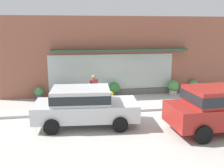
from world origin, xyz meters
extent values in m
plane|color=#B2AFA8|center=(0.00, 0.00, 0.00)|extent=(60.00, 60.00, 0.00)
cube|color=#B2B2AD|center=(0.00, -0.20, 0.06)|extent=(14.00, 0.24, 0.12)
cube|color=#935642|center=(0.00, 3.20, 2.31)|extent=(14.00, 0.36, 4.61)
cube|color=#ADBCB7|center=(-0.50, 3.00, 1.41)|extent=(7.35, 0.03, 2.08)
cube|color=#2D5138|center=(0.00, 2.85, 2.70)|extent=(7.95, 0.56, 0.12)
cube|color=#605E59|center=(0.00, 2.98, 0.18)|extent=(7.75, 0.20, 0.36)
cylinder|color=gold|center=(-0.91, 0.76, 0.03)|extent=(0.32, 0.32, 0.06)
cylinder|color=gold|center=(-0.91, 0.76, 0.34)|extent=(0.21, 0.21, 0.56)
sphere|color=gold|center=(-0.91, 0.76, 0.68)|extent=(0.24, 0.24, 0.24)
cylinder|color=gold|center=(-1.06, 0.76, 0.37)|extent=(0.10, 0.09, 0.09)
cylinder|color=gold|center=(-0.77, 0.76, 0.37)|extent=(0.10, 0.09, 0.09)
cylinder|color=gold|center=(-0.91, 0.62, 0.37)|extent=(0.09, 0.10, 0.09)
cylinder|color=#333847|center=(-1.87, 0.61, 0.42)|extent=(0.12, 0.12, 0.83)
cylinder|color=#333847|center=(-1.72, 0.69, 0.42)|extent=(0.12, 0.12, 0.83)
cube|color=#8E333D|center=(-1.79, 0.65, 1.15)|extent=(0.38, 0.33, 0.63)
sphere|color=#A37556|center=(-1.79, 0.65, 1.58)|extent=(0.23, 0.23, 0.23)
cylinder|color=#8E333D|center=(-1.98, 0.55, 1.16)|extent=(0.08, 0.08, 0.59)
cylinder|color=#8E333D|center=(-1.60, 0.74, 1.16)|extent=(0.08, 0.08, 0.59)
cube|color=#846647|center=(-2.07, 0.53, 0.88)|extent=(0.26, 0.20, 0.28)
cube|color=silver|center=(-2.32, -1.53, 0.64)|extent=(4.32, 2.09, 0.67)
cube|color=silver|center=(-2.53, -1.51, 1.25)|extent=(2.43, 1.81, 0.63)
cube|color=#1E2328|center=(-2.53, -1.51, 1.25)|extent=(2.47, 1.83, 0.35)
cylinder|color=black|center=(-0.95, -0.71, 0.30)|extent=(0.62, 0.22, 0.61)
cylinder|color=black|center=(-1.08, -2.54, 0.30)|extent=(0.62, 0.22, 0.61)
cylinder|color=black|center=(-3.55, -0.52, 0.30)|extent=(0.62, 0.22, 0.61)
cylinder|color=black|center=(-3.68, -2.35, 0.30)|extent=(0.62, 0.22, 0.61)
cube|color=maroon|center=(2.82, -3.03, 0.73)|extent=(4.25, 1.97, 0.79)
cube|color=maroon|center=(2.61, -3.04, 1.42)|extent=(2.37, 1.74, 0.67)
cube|color=#1E2328|center=(2.61, -3.04, 1.42)|extent=(2.41, 1.76, 0.37)
cylinder|color=black|center=(1.49, -2.18, 0.33)|extent=(0.68, 0.21, 0.67)
cylinder|color=black|center=(1.57, -4.00, 0.33)|extent=(0.68, 0.21, 0.67)
cylinder|color=#B7B2A3|center=(3.16, 2.55, 0.13)|extent=(0.48, 0.48, 0.27)
sphere|color=#4C934C|center=(3.16, 2.55, 0.55)|extent=(0.66, 0.66, 0.66)
cylinder|color=#4C4C51|center=(-4.69, 2.66, 0.16)|extent=(0.43, 0.43, 0.31)
sphere|color=#3D8442|center=(-4.69, 2.66, 0.49)|extent=(0.51, 0.51, 0.51)
sphere|color=#DB4C7A|center=(-4.59, 2.58, 0.55)|extent=(0.14, 0.14, 0.14)
sphere|color=#B266B7|center=(-4.70, 2.53, 0.63)|extent=(0.15, 0.15, 0.15)
sphere|color=#B266B7|center=(-4.78, 2.70, 0.61)|extent=(0.10, 0.10, 0.10)
cylinder|color=#33473D|center=(-0.45, 2.49, 0.15)|extent=(0.45, 0.45, 0.29)
sphere|color=#2D6B33|center=(-0.45, 2.49, 0.58)|extent=(0.67, 0.67, 0.67)
cylinder|color=#B7B2A3|center=(-3.31, 2.32, 0.13)|extent=(0.42, 0.42, 0.27)
sphere|color=#4C934C|center=(-3.31, 2.32, 0.49)|extent=(0.53, 0.53, 0.53)
cylinder|color=#B7B2A3|center=(4.57, 2.79, 0.15)|extent=(0.38, 0.38, 0.29)
sphere|color=#4C934C|center=(4.57, 2.79, 0.53)|extent=(0.57, 0.57, 0.57)
camera|label=1|loc=(-2.89, -11.67, 3.95)|focal=41.09mm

